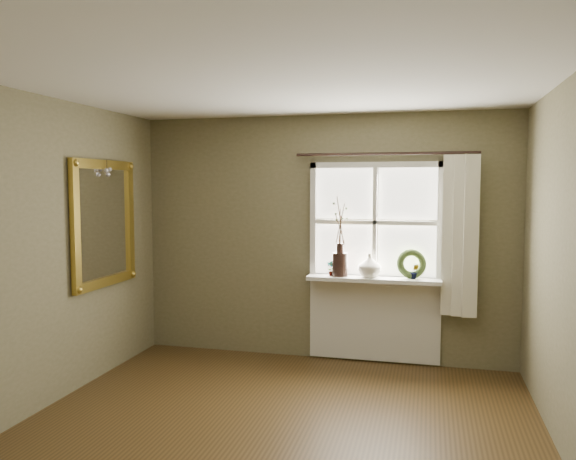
% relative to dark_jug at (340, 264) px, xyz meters
% --- Properties ---
extents(floor, '(4.50, 4.50, 0.00)m').
position_rel_dark_jug_xyz_m(floor, '(-0.20, -2.12, -1.04)').
color(floor, '#3F2C13').
rests_on(floor, ground).
extents(ceiling, '(4.50, 4.50, 0.00)m').
position_rel_dark_jug_xyz_m(ceiling, '(-0.20, -2.12, 1.56)').
color(ceiling, silver).
rests_on(ceiling, ground).
extents(wall_back, '(4.00, 0.10, 2.60)m').
position_rel_dark_jug_xyz_m(wall_back, '(-0.20, 0.18, 0.26)').
color(wall_back, '#6A6345').
rests_on(wall_back, ground).
extents(wall_left, '(0.10, 4.50, 2.60)m').
position_rel_dark_jug_xyz_m(wall_left, '(-2.25, -2.12, 0.26)').
color(wall_left, '#6A6345').
rests_on(wall_left, ground).
extents(wall_front, '(4.00, 0.10, 2.60)m').
position_rel_dark_jug_xyz_m(wall_front, '(-0.20, -4.42, 0.26)').
color(wall_front, '#6A6345').
rests_on(wall_front, ground).
extents(window_frame, '(1.36, 0.06, 1.24)m').
position_rel_dark_jug_xyz_m(window_frame, '(0.35, 0.11, 0.44)').
color(window_frame, silver).
rests_on(window_frame, wall_back).
extents(window_sill, '(1.36, 0.26, 0.04)m').
position_rel_dark_jug_xyz_m(window_sill, '(0.35, 0.00, -0.14)').
color(window_sill, silver).
rests_on(window_sill, wall_back).
extents(window_apron, '(1.36, 0.04, 0.88)m').
position_rel_dark_jug_xyz_m(window_apron, '(0.35, 0.11, -0.58)').
color(window_apron, silver).
rests_on(window_apron, ground).
extents(dark_jug, '(0.21, 0.21, 0.24)m').
position_rel_dark_jug_xyz_m(dark_jug, '(0.00, 0.00, 0.00)').
color(dark_jug, black).
rests_on(dark_jug, window_sill).
extents(cream_vase, '(0.25, 0.25, 0.24)m').
position_rel_dark_jug_xyz_m(cream_vase, '(0.31, 0.00, 0.00)').
color(cream_vase, beige).
rests_on(cream_vase, window_sill).
extents(wreath, '(0.33, 0.21, 0.31)m').
position_rel_dark_jug_xyz_m(wreath, '(0.72, 0.04, -0.01)').
color(wreath, '#31431D').
rests_on(wreath, window_sill).
extents(potted_plant_left, '(0.08, 0.06, 0.15)m').
position_rel_dark_jug_xyz_m(potted_plant_left, '(-0.10, 0.00, -0.04)').
color(potted_plant_left, '#31431D').
rests_on(potted_plant_left, window_sill).
extents(potted_plant_right, '(0.09, 0.07, 0.16)m').
position_rel_dark_jug_xyz_m(potted_plant_right, '(0.76, 0.00, -0.04)').
color(potted_plant_right, '#31431D').
rests_on(potted_plant_right, window_sill).
extents(curtain, '(0.36, 0.12, 1.59)m').
position_rel_dark_jug_xyz_m(curtain, '(1.19, 0.01, 0.32)').
color(curtain, silver).
rests_on(curtain, wall_back).
extents(curtain_rod, '(1.84, 0.03, 0.03)m').
position_rel_dark_jug_xyz_m(curtain_rod, '(0.45, 0.05, 1.14)').
color(curtain_rod, black).
rests_on(curtain_rod, wall_back).
extents(gilt_mirror, '(0.10, 1.03, 1.22)m').
position_rel_dark_jug_xyz_m(gilt_mirror, '(-2.17, -0.90, 0.45)').
color(gilt_mirror, white).
rests_on(gilt_mirror, wall_left).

